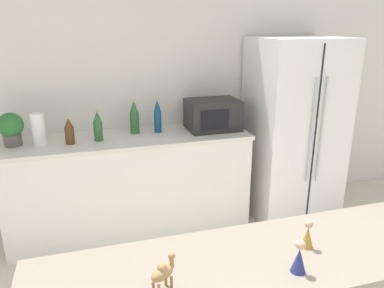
% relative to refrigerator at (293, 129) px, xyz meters
% --- Properties ---
extents(wall_back, '(8.00, 0.06, 2.55)m').
position_rel_refrigerator_xyz_m(wall_back, '(-1.11, 0.41, 0.39)').
color(wall_back, silver).
rests_on(wall_back, ground_plane).
extents(back_counter, '(2.17, 0.63, 0.92)m').
position_rel_refrigerator_xyz_m(back_counter, '(-1.61, 0.08, -0.42)').
color(back_counter, silver).
rests_on(back_counter, ground_plane).
extents(refrigerator, '(0.82, 0.75, 1.76)m').
position_rel_refrigerator_xyz_m(refrigerator, '(0.00, 0.00, 0.00)').
color(refrigerator, silver).
rests_on(refrigerator, ground_plane).
extents(potted_plant, '(0.20, 0.20, 0.28)m').
position_rel_refrigerator_xyz_m(potted_plant, '(-2.55, 0.10, 0.19)').
color(potted_plant, '#595451').
rests_on(potted_plant, back_counter).
extents(paper_towel_roll, '(0.11, 0.11, 0.27)m').
position_rel_refrigerator_xyz_m(paper_towel_roll, '(-2.34, 0.05, 0.18)').
color(paper_towel_roll, white).
rests_on(paper_towel_roll, back_counter).
extents(microwave, '(0.48, 0.37, 0.28)m').
position_rel_refrigerator_xyz_m(microwave, '(-0.81, 0.10, 0.18)').
color(microwave, black).
rests_on(microwave, back_counter).
extents(back_bottle_0, '(0.08, 0.08, 0.27)m').
position_rel_refrigerator_xyz_m(back_bottle_0, '(-1.87, 0.04, 0.17)').
color(back_bottle_0, '#2D6033').
rests_on(back_bottle_0, back_counter).
extents(back_bottle_1, '(0.07, 0.07, 0.32)m').
position_rel_refrigerator_xyz_m(back_bottle_1, '(-1.33, 0.15, 0.19)').
color(back_bottle_1, navy).
rests_on(back_bottle_1, back_counter).
extents(back_bottle_2, '(0.08, 0.08, 0.30)m').
position_rel_refrigerator_xyz_m(back_bottle_2, '(-1.54, 0.18, 0.19)').
color(back_bottle_2, '#2D6033').
rests_on(back_bottle_2, back_counter).
extents(back_bottle_3, '(0.08, 0.08, 0.23)m').
position_rel_refrigerator_xyz_m(back_bottle_3, '(-2.10, 0.02, 0.15)').
color(back_bottle_3, brown).
rests_on(back_bottle_3, back_counter).
extents(camel_figurine, '(0.10, 0.09, 0.13)m').
position_rel_refrigerator_xyz_m(camel_figurine, '(-1.76, -2.07, 0.21)').
color(camel_figurine, '#A87F4C').
rests_on(camel_figurine, bar_counter).
extents(wise_man_figurine_blue, '(0.06, 0.06, 0.13)m').
position_rel_refrigerator_xyz_m(wise_man_figurine_blue, '(-1.26, -2.11, 0.19)').
color(wise_man_figurine_blue, navy).
rests_on(wise_man_figurine_blue, bar_counter).
extents(wise_man_figurine_crimson, '(0.05, 0.05, 0.12)m').
position_rel_refrigerator_xyz_m(wise_man_figurine_crimson, '(-1.14, -1.98, 0.19)').
color(wise_man_figurine_crimson, '#B28933').
rests_on(wise_man_figurine_crimson, bar_counter).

